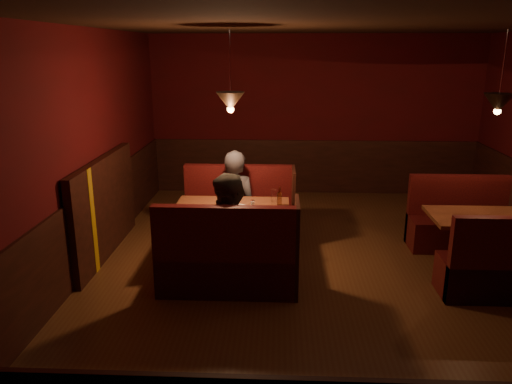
{
  "coord_description": "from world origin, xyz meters",
  "views": [
    {
      "loc": [
        -0.66,
        -5.71,
        2.65
      ],
      "look_at": [
        -0.93,
        0.16,
        0.95
      ],
      "focal_mm": 35.0,
      "sensor_mm": 36.0,
      "label": 1
    }
  ],
  "objects_px": {
    "main_bench_near": "(228,265)",
    "diner_a": "(235,186)",
    "main_table": "(233,220)",
    "second_bench_near": "(508,272)",
    "second_table": "(481,230)",
    "second_bench_far": "(460,225)",
    "main_bench_far": "(240,217)",
    "diner_b": "(232,217)"
  },
  "relations": [
    {
      "from": "diner_b",
      "to": "diner_a",
      "type": "bearing_deg",
      "value": 110.41
    },
    {
      "from": "diner_b",
      "to": "second_bench_far",
      "type": "bearing_deg",
      "value": 40.52
    },
    {
      "from": "main_table",
      "to": "second_bench_far",
      "type": "xyz_separation_m",
      "value": [
        3.06,
        0.69,
        -0.27
      ]
    },
    {
      "from": "second_table",
      "to": "second_bench_far",
      "type": "height_order",
      "value": "second_bench_far"
    },
    {
      "from": "main_table",
      "to": "second_bench_far",
      "type": "distance_m",
      "value": 3.15
    },
    {
      "from": "main_table",
      "to": "second_bench_near",
      "type": "bearing_deg",
      "value": -14.72
    },
    {
      "from": "second_table",
      "to": "second_bench_near",
      "type": "relative_size",
      "value": 0.9
    },
    {
      "from": "main_table",
      "to": "main_bench_near",
      "type": "distance_m",
      "value": 0.85
    },
    {
      "from": "main_bench_far",
      "to": "second_bench_near",
      "type": "bearing_deg",
      "value": -27.85
    },
    {
      "from": "main_bench_near",
      "to": "diner_a",
      "type": "relative_size",
      "value": 0.92
    },
    {
      "from": "second_bench_near",
      "to": "diner_b",
      "type": "distance_m",
      "value": 3.07
    },
    {
      "from": "second_bench_near",
      "to": "diner_b",
      "type": "xyz_separation_m",
      "value": [
        -3.02,
        0.18,
        0.52
      ]
    },
    {
      "from": "main_table",
      "to": "main_bench_far",
      "type": "relative_size",
      "value": 0.91
    },
    {
      "from": "second_bench_far",
      "to": "diner_b",
      "type": "bearing_deg",
      "value": -156.43
    },
    {
      "from": "main_bench_far",
      "to": "diner_a",
      "type": "height_order",
      "value": "diner_a"
    },
    {
      "from": "second_bench_far",
      "to": "second_bench_near",
      "type": "xyz_separation_m",
      "value": [
        0.0,
        -1.49,
        0.0
      ]
    },
    {
      "from": "second_bench_far",
      "to": "second_bench_near",
      "type": "bearing_deg",
      "value": -90.0
    },
    {
      "from": "main_bench_far",
      "to": "diner_a",
      "type": "bearing_deg",
      "value": -104.98
    },
    {
      "from": "main_bench_near",
      "to": "second_bench_far",
      "type": "distance_m",
      "value": 3.4
    },
    {
      "from": "main_bench_far",
      "to": "second_bench_near",
      "type": "distance_m",
      "value": 3.45
    },
    {
      "from": "diner_a",
      "to": "diner_b",
      "type": "distance_m",
      "value": 1.26
    },
    {
      "from": "diner_b",
      "to": "main_bench_near",
      "type": "bearing_deg",
      "value": -82.04
    },
    {
      "from": "second_bench_far",
      "to": "diner_a",
      "type": "xyz_separation_m",
      "value": [
        -3.1,
        -0.06,
        0.53
      ]
    },
    {
      "from": "main_bench_near",
      "to": "diner_a",
      "type": "height_order",
      "value": "diner_a"
    },
    {
      "from": "diner_a",
      "to": "diner_b",
      "type": "bearing_deg",
      "value": 107.86
    },
    {
      "from": "main_bench_near",
      "to": "diner_a",
      "type": "bearing_deg",
      "value": 91.9
    },
    {
      "from": "main_table",
      "to": "main_bench_far",
      "type": "height_order",
      "value": "main_bench_far"
    },
    {
      "from": "second_table",
      "to": "second_bench_far",
      "type": "xyz_separation_m",
      "value": [
        0.03,
        0.75,
        -0.21
      ]
    },
    {
      "from": "diner_a",
      "to": "second_bench_far",
      "type": "bearing_deg",
      "value": -164.47
    },
    {
      "from": "main_bench_far",
      "to": "diner_a",
      "type": "distance_m",
      "value": 0.54
    },
    {
      "from": "second_bench_near",
      "to": "diner_b",
      "type": "height_order",
      "value": "diner_b"
    },
    {
      "from": "main_bench_far",
      "to": "diner_b",
      "type": "height_order",
      "value": "diner_b"
    },
    {
      "from": "main_bench_near",
      "to": "diner_b",
      "type": "distance_m",
      "value": 0.53
    },
    {
      "from": "main_table",
      "to": "diner_a",
      "type": "distance_m",
      "value": 0.68
    },
    {
      "from": "main_bench_far",
      "to": "second_bench_far",
      "type": "bearing_deg",
      "value": -2.21
    },
    {
      "from": "main_bench_far",
      "to": "diner_b",
      "type": "distance_m",
      "value": 1.52
    },
    {
      "from": "diner_a",
      "to": "diner_b",
      "type": "height_order",
      "value": "diner_a"
    },
    {
      "from": "second_table",
      "to": "diner_a",
      "type": "distance_m",
      "value": 3.16
    },
    {
      "from": "main_bench_near",
      "to": "main_bench_far",
      "type": "bearing_deg",
      "value": 90.0
    },
    {
      "from": "second_bench_far",
      "to": "diner_a",
      "type": "distance_m",
      "value": 3.14
    },
    {
      "from": "main_bench_far",
      "to": "second_bench_near",
      "type": "xyz_separation_m",
      "value": [
        3.05,
        -1.61,
        -0.03
      ]
    },
    {
      "from": "second_bench_near",
      "to": "diner_b",
      "type": "bearing_deg",
      "value": 176.68
    }
  ]
}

